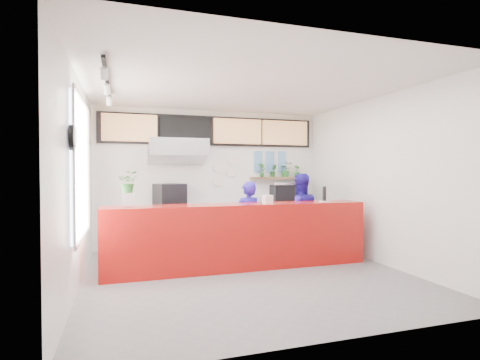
{
  "coord_description": "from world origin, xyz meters",
  "views": [
    {
      "loc": [
        -1.91,
        -5.66,
        1.66
      ],
      "look_at": [
        0.1,
        0.7,
        1.5
      ],
      "focal_mm": 28.0,
      "sensor_mm": 36.0,
      "label": 1
    }
  ],
  "objects": [
    {
      "name": "photo_frame_f",
      "position": [
        1.7,
        2.48,
        1.75
      ],
      "size": [
        0.2,
        0.02,
        0.25
      ],
      "primitive_type": "cube",
      "color": "#598CBF",
      "rests_on": "wall_back"
    },
    {
      "name": "window_pane",
      "position": [
        -2.47,
        0.3,
        1.7
      ],
      "size": [
        0.04,
        2.2,
        1.9
      ],
      "primitive_type": "cube",
      "color": "silver",
      "rests_on": "wall_left"
    },
    {
      "name": "dec_plate_a",
      "position": [
        0.15,
        2.47,
        1.75
      ],
      "size": [
        0.24,
        0.03,
        0.24
      ],
      "primitive_type": "cylinder",
      "rotation": [
        1.57,
        0.0,
        0.0
      ],
      "color": "silver",
      "rests_on": "wall_back"
    },
    {
      "name": "service_counter",
      "position": [
        0.0,
        0.4,
        0.55
      ],
      "size": [
        4.5,
        0.6,
        1.1
      ],
      "primitive_type": "cube",
      "color": "#A10F0B",
      "rests_on": "ground"
    },
    {
      "name": "napkin_holder",
      "position": [
        0.49,
        0.36,
        1.17
      ],
      "size": [
        0.19,
        0.15,
        0.14
      ],
      "primitive_type": "cube",
      "rotation": [
        0.0,
        0.0,
        0.29
      ],
      "color": "white",
      "rests_on": "service_counter"
    },
    {
      "name": "espresso_tray",
      "position": [
        1.7,
        2.2,
        1.38
      ],
      "size": [
        0.7,
        0.6,
        0.06
      ],
      "primitive_type": "cube",
      "rotation": [
        0.0,
        0.0,
        -0.36
      ],
      "color": "#B3B5BB",
      "rests_on": "espresso_machine"
    },
    {
      "name": "wall_right",
      "position": [
        2.5,
        0.0,
        1.5
      ],
      "size": [
        0.0,
        5.0,
        5.0
      ],
      "primitive_type": "plane",
      "rotation": [
        1.57,
        0.0,
        -1.57
      ],
      "color": "white",
      "rests_on": "ground"
    },
    {
      "name": "herb_b",
      "position": [
        1.45,
        2.4,
        1.67
      ],
      "size": [
        0.19,
        0.16,
        0.29
      ],
      "primitive_type": "imported",
      "rotation": [
        0.0,
        0.0,
        -0.21
      ],
      "color": "#236625",
      "rests_on": "herb_shelf"
    },
    {
      "name": "photo_frame_d",
      "position": [
        1.1,
        2.48,
        1.75
      ],
      "size": [
        0.2,
        0.02,
        0.25
      ],
      "primitive_type": "cube",
      "color": "#598CBF",
      "rests_on": "wall_back"
    },
    {
      "name": "prep_bench",
      "position": [
        -0.8,
        2.2,
        0.45
      ],
      "size": [
        1.8,
        0.6,
        0.9
      ],
      "primitive_type": "cube",
      "color": "#B2B5BA",
      "rests_on": "ground"
    },
    {
      "name": "dec_plate_b",
      "position": [
        0.45,
        2.47,
        1.65
      ],
      "size": [
        0.24,
        0.03,
        0.24
      ],
      "primitive_type": "cylinder",
      "rotation": [
        1.57,
        0.0,
        0.0
      ],
      "color": "silver",
      "rests_on": "wall_back"
    },
    {
      "name": "right_bench",
      "position": [
        1.5,
        2.2,
        0.45
      ],
      "size": [
        1.8,
        0.6,
        0.9
      ],
      "primitive_type": "cube",
      "color": "#B2B5BA",
      "rests_on": "ground"
    },
    {
      "name": "photo_frame_e",
      "position": [
        1.4,
        2.48,
        1.75
      ],
      "size": [
        0.2,
        0.02,
        0.25
      ],
      "primitive_type": "cube",
      "color": "#598CBF",
      "rests_on": "wall_back"
    },
    {
      "name": "basil_vase",
      "position": [
        -1.82,
        0.35,
        1.49
      ],
      "size": [
        0.31,
        0.28,
        0.34
      ],
      "primitive_type": "imported",
      "rotation": [
        0.0,
        0.0,
        -0.03
      ],
      "color": "#236625",
      "rests_on": "glass_vase"
    },
    {
      "name": "dec_plate_d",
      "position": [
        0.5,
        2.47,
        1.9
      ],
      "size": [
        0.24,
        0.03,
        0.24
      ],
      "primitive_type": "cylinder",
      "rotation": [
        1.57,
        0.0,
        0.0
      ],
      "color": "silver",
      "rests_on": "wall_back"
    },
    {
      "name": "wall_back",
      "position": [
        0.0,
        2.5,
        1.5
      ],
      "size": [
        5.0,
        0.0,
        5.0
      ],
      "primitive_type": "plane",
      "rotation": [
        1.57,
        0.0,
        0.0
      ],
      "color": "white",
      "rests_on": "ground"
    },
    {
      "name": "photo_frame_c",
      "position": [
        1.7,
        2.48,
        2.0
      ],
      "size": [
        0.2,
        0.02,
        0.25
      ],
      "primitive_type": "cube",
      "color": "#598CBF",
      "rests_on": "wall_back"
    },
    {
      "name": "soffit",
      "position": [
        0.0,
        2.46,
        2.55
      ],
      "size": [
        4.8,
        0.04,
        0.65
      ],
      "primitive_type": "cube",
      "color": "black",
      "rests_on": "wall_back"
    },
    {
      "name": "hood_lip",
      "position": [
        -0.8,
        2.15,
        1.95
      ],
      "size": [
        1.2,
        0.69,
        0.31
      ],
      "primitive_type": "cube",
      "rotation": [
        -0.35,
        0.0,
        0.0
      ],
      "color": "#B2B5BA",
      "rests_on": "ceiling"
    },
    {
      "name": "menu_board_mid_right",
      "position": [
        0.57,
        2.38,
        2.55
      ],
      "size": [
        1.1,
        0.1,
        0.55
      ],
      "primitive_type": "cube",
      "color": "tan",
      "rests_on": "wall_back"
    },
    {
      "name": "herb_d",
      "position": [
        2.05,
        2.4,
        1.66
      ],
      "size": [
        0.17,
        0.16,
        0.27
      ],
      "primitive_type": "imported",
      "rotation": [
        0.0,
        0.0,
        0.13
      ],
      "color": "#236625",
      "rests_on": "herb_shelf"
    },
    {
      "name": "wall_clock_face",
      "position": [
        -2.43,
        -0.9,
        2.05
      ],
      "size": [
        0.02,
        0.26,
        0.26
      ],
      "primitive_type": "cylinder",
      "rotation": [
        0.0,
        1.57,
        0.0
      ],
      "color": "white",
      "rests_on": "wall_left"
    },
    {
      "name": "menu_board_far_left",
      "position": [
        -1.75,
        2.38,
        2.55
      ],
      "size": [
        1.1,
        0.1,
        0.55
      ],
      "primitive_type": "cube",
      "color": "tan",
      "rests_on": "wall_back"
    },
    {
      "name": "herb_shelf",
      "position": [
        1.6,
        2.4,
        1.5
      ],
      "size": [
        1.4,
        0.18,
        0.04
      ],
      "primitive_type": "cube",
      "color": "brown",
      "rests_on": "wall_back"
    },
    {
      "name": "cream_band",
      "position": [
        0.0,
        2.49,
        2.6
      ],
      "size": [
        5.0,
        0.02,
        0.8
      ],
      "primitive_type": "cube",
      "color": "beige",
      "rests_on": "wall_back"
    },
    {
      "name": "wall_clock_rim",
      "position": [
        -2.46,
        -0.9,
        2.05
      ],
      "size": [
        0.05,
        0.3,
        0.3
      ],
      "primitive_type": "cylinder",
      "rotation": [
        0.0,
        1.57,
        0.0
      ],
      "color": "black",
      "rests_on": "wall_left"
    },
    {
      "name": "window_frame",
      "position": [
        -2.45,
        0.3,
        1.7
      ],
      "size": [
        0.03,
        2.3,
        2.0
      ],
      "primitive_type": "cube",
      "color": "#B2B5BA",
      "rests_on": "wall_left"
    },
    {
      "name": "photo_frame_b",
      "position": [
        1.4,
        2.48,
        2.0
      ],
      "size": [
        0.2,
        0.02,
        0.25
      ],
      "primitive_type": "cube",
      "color": "#598CBF",
      "rests_on": "wall_back"
    },
    {
      "name": "staff_center",
      "position": [
        0.32,
        0.92,
        0.73
      ],
      "size": [
        0.58,
        0.43,
        1.46
      ],
      "primitive_type": "imported",
      "rotation": [
        0.0,
        0.0,
        3.3
      ],
      "color": "#1F148D",
      "rests_on": "ground"
    },
    {
      "name": "wall_left",
      "position": [
        -2.5,
        0.0,
        1.5
      ],
      "size": [
        0.0,
        5.0,
        5.0
      ],
      "primitive_type": "plane",
      "rotation": [
        1.57,
        0.0,
        1.57
      ],
      "color": "white",
      "rests_on": "ground"
    },
    {
      "name": "glass_vase",
      "position": [
        -1.82,
        0.35,
        1.22
      ],
      "size": [
        0.21,
        0.21,
        0.24
      ],
      "primitive_type": "cylinder",
      "rotation": [
        0.0,
        0.0,
        -0.1
      ],
      "color": "silver",
      "rests_on": "service_counter"
    },
    {
      "name": "espresso_machine",
      "position": [
        1.7,
        2.2,
        1.12
      ],
      "size": [
        0.73,
        0.55,
        0.44
      ],
      "primitive_type": "cube",
      "rotation": [
        0.0,
        0.0,
        -0.1
      ],
      "color": "black",
      "rests_on": "right_bench"
    },
    {
      "name": "photo_frame_a",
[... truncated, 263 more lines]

